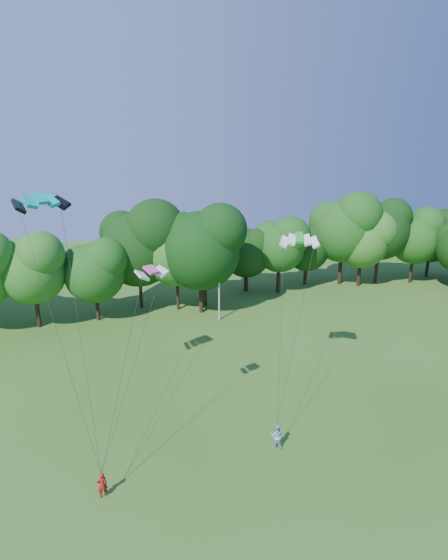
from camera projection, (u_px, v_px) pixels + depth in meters
name	position (u px, v px, depth m)	size (l,w,h in m)	color
ground	(276.00, 560.00, 20.66)	(160.00, 160.00, 0.00)	#295818
utility_pole	(219.00, 288.00, 48.42)	(1.47, 0.29, 7.36)	#ADAEA5
kite_flyer_left	(102.00, 485.00, 24.22)	(0.58, 0.38, 1.58)	#A01714
kite_flyer_right	(277.00, 436.00, 28.28)	(0.82, 0.64, 1.68)	#A4BFE4
kite_teal	(39.00, 198.00, 26.82)	(3.50, 2.63, 0.67)	#059A93
kite_green	(299.00, 238.00, 31.96)	(3.02, 2.22, 0.66)	green
kite_pink	(151.00, 270.00, 25.76)	(2.12, 1.59, 0.38)	#E8409E
tree_back_center	(200.00, 237.00, 49.23)	(9.95, 9.95, 14.47)	black
tree_back_east	(363.00, 236.00, 59.70)	(7.83, 7.83, 11.39)	#371E16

